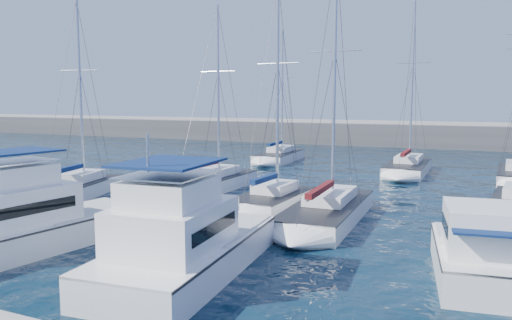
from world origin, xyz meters
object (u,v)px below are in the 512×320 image
at_px(motor_yacht_port_inner, 35,222).
at_px(motor_yacht_stbd_outer, 478,255).
at_px(sailboat_mid_c, 273,200).
at_px(sailboat_mid_d, 328,211).
at_px(sailboat_mid_a, 79,187).
at_px(sailboat_back_a, 279,156).
at_px(sailboat_back_b, 408,167).
at_px(sailboat_mid_b, 214,182).
at_px(motor_yacht_stbd_inner, 183,245).

bearing_deg(motor_yacht_port_inner, motor_yacht_stbd_outer, 20.55).
distance_m(sailboat_mid_c, sailboat_mid_d, 3.97).
xyz_separation_m(motor_yacht_port_inner, motor_yacht_stbd_outer, (17.30, 3.56, -0.19)).
distance_m(sailboat_mid_a, sailboat_back_a, 23.52).
bearing_deg(sailboat_mid_a, sailboat_back_b, 32.88).
bearing_deg(motor_yacht_port_inner, sailboat_back_b, 77.59).
height_order(sailboat_mid_a, sailboat_back_b, sailboat_back_b).
xyz_separation_m(motor_yacht_stbd_outer, sailboat_mid_b, (-17.35, 12.07, -0.44)).
height_order(sailboat_mid_a, sailboat_mid_c, sailboat_mid_c).
xyz_separation_m(sailboat_back_a, sailboat_back_b, (13.38, -3.44, 0.01)).
xyz_separation_m(motor_yacht_port_inner, sailboat_back_b, (11.49, 29.44, -0.62)).
xyz_separation_m(motor_yacht_port_inner, motor_yacht_stbd_inner, (7.58, -0.24, 0.00)).
bearing_deg(sailboat_mid_d, sailboat_mid_a, 177.86).
bearing_deg(sailboat_mid_b, motor_yacht_stbd_outer, -33.96).
distance_m(motor_yacht_port_inner, sailboat_mid_b, 15.65).
height_order(motor_yacht_port_inner, sailboat_mid_d, sailboat_mid_d).
height_order(motor_yacht_port_inner, sailboat_mid_b, sailboat_mid_b).
bearing_deg(sailboat_back_b, motor_yacht_stbd_inner, -97.78).
distance_m(motor_yacht_stbd_inner, sailboat_mid_b, 17.62).
bearing_deg(motor_yacht_port_inner, sailboat_back_a, 102.20).
bearing_deg(motor_yacht_stbd_outer, sailboat_mid_a, 157.32).
bearing_deg(sailboat_mid_b, sailboat_mid_a, -140.64).
bearing_deg(motor_yacht_stbd_inner, motor_yacht_stbd_outer, 16.29).
bearing_deg(sailboat_mid_b, sailboat_mid_c, -33.38).
bearing_deg(sailboat_mid_d, motor_yacht_stbd_inner, -105.52).
distance_m(sailboat_mid_d, sailboat_back_a, 25.87).
distance_m(motor_yacht_port_inner, motor_yacht_stbd_outer, 17.66).
height_order(sailboat_mid_a, sailboat_mid_d, sailboat_mid_d).
bearing_deg(sailboat_mid_a, sailboat_mid_d, -13.47).
relative_size(motor_yacht_port_inner, sailboat_back_b, 0.63).
relative_size(motor_yacht_stbd_inner, sailboat_mid_b, 0.72).
distance_m(motor_yacht_port_inner, sailboat_mid_a, 12.30).
distance_m(motor_yacht_stbd_outer, sailboat_back_a, 35.05).
distance_m(sailboat_mid_b, sailboat_mid_c, 7.68).
height_order(motor_yacht_stbd_inner, sailboat_mid_a, sailboat_mid_a).
relative_size(sailboat_back_a, sailboat_back_b, 0.91).
relative_size(sailboat_mid_b, sailboat_back_a, 0.96).
height_order(sailboat_mid_c, sailboat_back_b, sailboat_back_b).
bearing_deg(sailboat_back_a, motor_yacht_port_inner, -90.16).
distance_m(motor_yacht_port_inner, sailboat_mid_c, 12.96).
relative_size(sailboat_mid_d, sailboat_back_a, 1.02).
relative_size(motor_yacht_stbd_inner, sailboat_mid_d, 0.68).
xyz_separation_m(motor_yacht_stbd_inner, sailboat_back_a, (-9.47, 33.12, -0.63)).
bearing_deg(motor_yacht_stbd_outer, sailboat_back_b, 94.63).
bearing_deg(motor_yacht_port_inner, sailboat_mid_b, 99.10).
distance_m(sailboat_mid_b, sailboat_back_b, 18.00).
height_order(motor_yacht_port_inner, sailboat_mid_c, sailboat_mid_c).
xyz_separation_m(sailboat_mid_a, sailboat_mid_d, (17.20, -0.04, -0.01)).
xyz_separation_m(sailboat_mid_c, sailboat_mid_d, (3.73, -1.38, -0.03)).
relative_size(motor_yacht_stbd_outer, sailboat_mid_c, 0.49).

